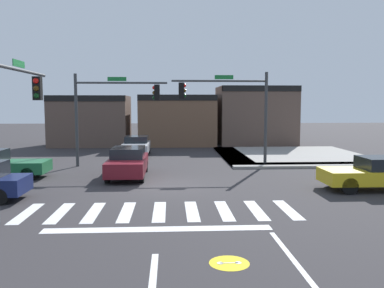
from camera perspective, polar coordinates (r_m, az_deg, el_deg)
ground_plane at (r=18.62m, az=-4.25°, el=-5.84°), size 120.00×120.00×0.00m
crosswalk_near at (r=14.24m, az=-4.60°, el=-9.42°), size 9.44×2.69×0.01m
bike_detector_marking at (r=9.90m, az=5.26°, el=-16.33°), size 0.95×0.95×0.01m
curb_corner_northeast at (r=29.06m, az=13.12°, el=-1.67°), size 10.00×10.60×0.15m
storefront_row at (r=37.08m, az=-1.60°, el=3.63°), size 21.59×6.28×5.27m
traffic_signal_northwest at (r=24.47m, az=-11.11°, el=5.68°), size 5.45×0.32×5.47m
traffic_signal_northeast at (r=24.12m, az=5.18°, el=5.96°), size 5.69×0.32×5.58m
traffic_signal_southwest at (r=15.42m, az=-23.48°, el=5.29°), size 0.32×5.34×5.46m
car_maroon at (r=20.90m, az=-9.00°, el=-2.52°), size 1.82×4.60×1.49m
car_yellow at (r=19.29m, az=24.84°, el=-3.76°), size 4.75×1.88×1.43m
car_silver at (r=29.39m, az=-7.85°, el=-0.26°), size 1.85×4.30×1.37m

